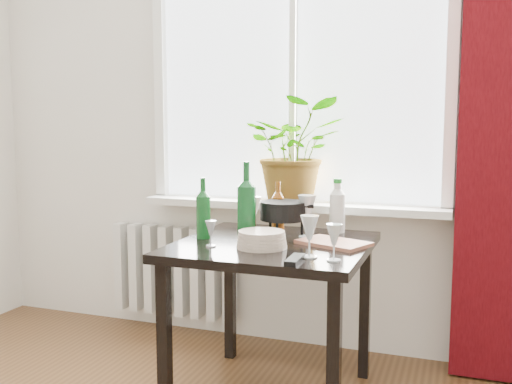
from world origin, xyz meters
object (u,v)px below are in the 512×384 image
(wine_bottle_left, at_px, (203,208))
(tv_remote, at_px, (295,259))
(table, at_px, (273,262))
(wineglass_front_left, at_px, (211,234))
(plate_stack, at_px, (262,240))
(wineglass_back_center, at_px, (307,216))
(bottle_amber, at_px, (278,207))
(cutting_board, at_px, (334,243))
(wineglass_front_right, at_px, (309,236))
(wineglass_far_right, at_px, (334,242))
(cleaning_bottle, at_px, (337,206))
(radiator, at_px, (174,271))
(wine_bottle_right, at_px, (247,200))
(wineglass_back_left, at_px, (254,213))
(potted_plant, at_px, (295,151))
(fondue_pot, at_px, (283,219))

(wine_bottle_left, distance_m, tv_remote, 0.63)
(table, bearing_deg, wineglass_front_left, -140.86)
(wine_bottle_left, xyz_separation_m, plate_stack, (0.33, -0.11, -0.11))
(table, distance_m, wineglass_back_center, 0.28)
(bottle_amber, distance_m, tv_remote, 0.62)
(bottle_amber, relative_size, cutting_board, 0.86)
(wineglass_front_right, relative_size, wineglass_far_right, 1.17)
(cleaning_bottle, height_order, wineglass_front_left, cleaning_bottle)
(radiator, relative_size, table, 0.94)
(wine_bottle_right, height_order, wineglass_back_left, wine_bottle_right)
(wineglass_front_left, bearing_deg, wine_bottle_left, 124.34)
(wineglass_back_center, xyz_separation_m, plate_stack, (-0.13, -0.29, -0.07))
(wineglass_far_right, relative_size, wineglass_front_left, 1.29)
(wineglass_back_left, distance_m, plate_stack, 0.43)
(wineglass_front_right, bearing_deg, wine_bottle_left, 158.82)
(bottle_amber, height_order, tv_remote, bottle_amber)
(cleaning_bottle, bearing_deg, table, -123.19)
(wineglass_front_right, relative_size, plate_stack, 0.79)
(cutting_board, bearing_deg, wineglass_front_left, -155.81)
(tv_remote, height_order, cutting_board, same)
(cleaning_bottle, xyz_separation_m, cutting_board, (0.05, -0.30, -0.13))
(radiator, xyz_separation_m, wineglass_back_left, (0.66, -0.37, 0.45))
(table, relative_size, potted_plant, 1.48)
(plate_stack, bearing_deg, wineglass_front_left, -166.07)
(wineglass_front_right, bearing_deg, plate_stack, 155.69)
(table, bearing_deg, radiator, 143.46)
(wine_bottle_right, xyz_separation_m, wineglass_front_right, (0.37, -0.26, -0.10))
(wineglass_back_left, xyz_separation_m, fondue_pot, (0.19, -0.12, -0.00))
(wine_bottle_left, xyz_separation_m, wineglass_back_center, (0.46, 0.18, -0.04))
(wineglass_front_right, distance_m, fondue_pot, 0.44)
(potted_plant, height_order, fondue_pot, potted_plant)
(radiator, distance_m, wine_bottle_right, 1.08)
(plate_stack, bearing_deg, cleaning_bottle, 63.74)
(bottle_amber, bearing_deg, wineglass_back_left, 170.67)
(bottle_amber, distance_m, plate_stack, 0.38)
(wine_bottle_left, xyz_separation_m, wineglass_front_left, (0.11, -0.17, -0.09))
(cleaning_bottle, height_order, wineglass_back_center, cleaning_bottle)
(wine_bottle_left, relative_size, wineglass_far_right, 1.93)
(wineglass_far_right, bearing_deg, table, 141.80)
(bottle_amber, bearing_deg, potted_plant, 90.59)
(wine_bottle_right, relative_size, tv_remote, 2.32)
(potted_plant, height_order, tv_remote, potted_plant)
(wineglass_front_left, xyz_separation_m, cutting_board, (0.50, 0.22, -0.05))
(plate_stack, bearing_deg, wineglass_far_right, -21.16)
(radiator, xyz_separation_m, wine_bottle_right, (0.71, -0.61, 0.55))
(radiator, height_order, tv_remote, tv_remote)
(radiator, xyz_separation_m, wineglass_front_left, (0.62, -0.81, 0.42))
(bottle_amber, bearing_deg, wineglass_front_left, -112.61)
(cleaning_bottle, relative_size, wineglass_front_left, 2.31)
(cutting_board, bearing_deg, plate_stack, -148.84)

